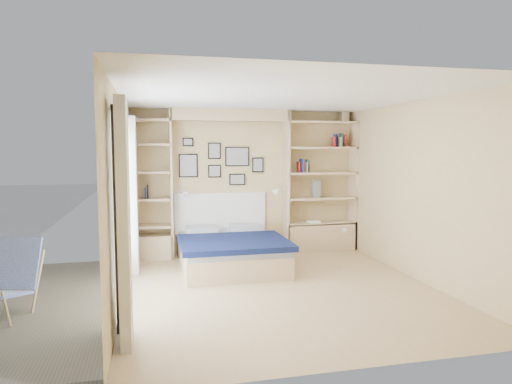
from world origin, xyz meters
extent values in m
plane|color=tan|center=(0.00, 0.00, 0.00)|extent=(4.50, 4.50, 0.00)
plane|color=tan|center=(0.00, 2.25, 1.25)|extent=(4.00, 0.00, 4.00)
plane|color=tan|center=(0.00, -2.25, 1.25)|extent=(4.00, 0.00, 4.00)
plane|color=tan|center=(-2.00, 0.00, 1.25)|extent=(0.00, 4.50, 4.50)
plane|color=tan|center=(2.00, 0.00, 1.25)|extent=(0.00, 4.50, 4.50)
plane|color=white|center=(0.00, 0.00, 2.50)|extent=(4.50, 4.50, 0.00)
cube|color=#E0BD8C|center=(-1.30, 2.08, 1.25)|extent=(0.04, 0.35, 2.50)
cube|color=#E0BD8C|center=(0.70, 2.08, 1.25)|extent=(0.04, 0.35, 2.50)
cube|color=#E0BD8C|center=(-0.30, 2.08, 2.40)|extent=(2.00, 0.35, 0.20)
cube|color=#E0BD8C|center=(1.98, 2.08, 1.25)|extent=(0.04, 0.35, 2.50)
cube|color=#E0BD8C|center=(-1.98, 2.08, 1.25)|extent=(0.04, 0.35, 2.50)
cube|color=#E0BD8C|center=(1.35, 2.08, 0.25)|extent=(1.30, 0.35, 0.50)
cube|color=#E0BD8C|center=(-1.65, 2.08, 0.20)|extent=(0.70, 0.35, 0.40)
cube|color=black|center=(-1.97, 0.00, 2.23)|extent=(0.04, 2.08, 0.06)
cube|color=black|center=(-1.97, 0.00, 0.03)|extent=(0.04, 2.08, 0.06)
cube|color=black|center=(-1.97, -1.02, 1.10)|extent=(0.04, 0.06, 2.20)
cube|color=black|center=(-1.97, 1.02, 1.10)|extent=(0.04, 0.06, 2.20)
cube|color=silver|center=(-1.98, 0.00, 1.12)|extent=(0.01, 2.00, 2.20)
cube|color=white|center=(-1.88, -1.30, 1.15)|extent=(0.10, 0.45, 2.30)
cube|color=white|center=(-1.88, 1.30, 1.15)|extent=(0.10, 0.45, 2.30)
cube|color=#E0BD8C|center=(1.35, 2.08, 0.50)|extent=(1.30, 0.35, 0.04)
cube|color=#E0BD8C|center=(1.35, 2.08, 0.95)|extent=(1.30, 0.35, 0.04)
cube|color=#E0BD8C|center=(1.35, 2.08, 1.40)|extent=(1.30, 0.35, 0.04)
cube|color=#E0BD8C|center=(1.35, 2.08, 1.85)|extent=(1.30, 0.35, 0.04)
cube|color=#E0BD8C|center=(1.35, 2.08, 2.30)|extent=(1.30, 0.35, 0.04)
cube|color=#E0BD8C|center=(-1.65, 2.08, 0.55)|extent=(0.70, 0.35, 0.04)
cube|color=#E0BD8C|center=(-1.65, 2.08, 1.00)|extent=(0.70, 0.35, 0.04)
cube|color=#E0BD8C|center=(-1.65, 2.08, 1.45)|extent=(0.70, 0.35, 0.04)
cube|color=#E0BD8C|center=(-1.65, 2.08, 1.90)|extent=(0.70, 0.35, 0.04)
cube|color=#E0BD8C|center=(-1.65, 2.08, 2.30)|extent=(0.70, 0.35, 0.04)
cube|color=#E0BD8C|center=(-0.45, 1.26, 0.16)|extent=(1.50, 1.87, 0.33)
cube|color=#B2B6C2|center=(-0.45, 1.26, 0.38)|extent=(1.46, 1.83, 0.10)
cube|color=#0D153B|center=(-0.45, 0.94, 0.45)|extent=(1.60, 1.31, 0.08)
cube|color=#B2B6C2|center=(-0.82, 1.89, 0.49)|extent=(0.51, 0.37, 0.12)
cube|color=#B2B6C2|center=(-0.08, 1.89, 0.49)|extent=(0.51, 0.37, 0.12)
cube|color=white|center=(-0.45, 2.22, 0.72)|extent=(1.60, 0.04, 0.70)
cube|color=black|center=(-1.00, 2.23, 1.55)|extent=(0.32, 0.02, 0.40)
cube|color=gray|center=(-1.00, 2.21, 1.55)|extent=(0.28, 0.01, 0.36)
cube|color=black|center=(-0.55, 2.23, 1.80)|extent=(0.22, 0.02, 0.28)
cube|color=gray|center=(-0.55, 2.21, 1.80)|extent=(0.18, 0.01, 0.24)
cube|color=black|center=(-0.55, 2.23, 1.45)|extent=(0.22, 0.02, 0.22)
cube|color=gray|center=(-0.55, 2.21, 1.45)|extent=(0.18, 0.01, 0.18)
cube|color=black|center=(-0.15, 2.23, 1.70)|extent=(0.42, 0.02, 0.34)
cube|color=gray|center=(-0.15, 2.21, 1.70)|extent=(0.38, 0.01, 0.30)
cube|color=black|center=(-0.15, 2.23, 1.30)|extent=(0.28, 0.02, 0.20)
cube|color=gray|center=(-0.15, 2.21, 1.30)|extent=(0.24, 0.01, 0.16)
cube|color=black|center=(0.22, 2.23, 1.55)|extent=(0.20, 0.02, 0.26)
cube|color=gray|center=(0.22, 2.21, 1.55)|extent=(0.16, 0.01, 0.22)
cube|color=black|center=(-1.00, 2.23, 1.95)|extent=(0.18, 0.02, 0.14)
cube|color=gray|center=(-1.00, 2.21, 1.95)|extent=(0.14, 0.01, 0.10)
cylinder|color=silver|center=(-1.16, 2.00, 1.12)|extent=(0.20, 0.02, 0.02)
cone|color=white|center=(-1.06, 2.00, 1.10)|extent=(0.13, 0.12, 0.15)
cylinder|color=silver|center=(0.56, 2.00, 1.12)|extent=(0.20, 0.02, 0.02)
cone|color=white|center=(0.46, 2.00, 1.10)|extent=(0.13, 0.12, 0.15)
cube|color=#A51E1E|center=(0.92, 2.07, 1.51)|extent=(0.02, 0.15, 0.19)
cube|color=navy|center=(0.97, 2.07, 1.54)|extent=(0.03, 0.15, 0.24)
cube|color=#BFB28C|center=(1.08, 2.07, 1.51)|extent=(0.04, 0.15, 0.18)
cube|color=#2C5E46|center=(1.09, 2.07, 1.53)|extent=(0.03, 0.15, 0.22)
cube|color=#A51E1E|center=(1.58, 2.07, 1.96)|extent=(0.02, 0.15, 0.18)
cube|color=navy|center=(1.61, 2.07, 1.98)|extent=(0.03, 0.15, 0.23)
cube|color=black|center=(1.62, 2.07, 1.96)|extent=(0.03, 0.15, 0.18)
cube|color=#BFB28C|center=(1.69, 2.07, 1.96)|extent=(0.04, 0.15, 0.17)
cube|color=#26593F|center=(1.72, 2.07, 1.99)|extent=(0.03, 0.15, 0.24)
cube|color=#A51E1E|center=(1.78, 2.07, 1.98)|extent=(0.03, 0.15, 0.22)
cube|color=navy|center=(-1.72, 2.07, 1.11)|extent=(0.02, 0.15, 0.18)
cube|color=black|center=(-1.69, 2.07, 1.13)|extent=(0.03, 0.15, 0.22)
cube|color=#E0BD8C|center=(1.77, 2.07, 2.40)|extent=(0.13, 0.13, 0.15)
cone|color=#E0BD8C|center=(1.77, 2.07, 2.51)|extent=(0.20, 0.20, 0.08)
cube|color=slate|center=(1.26, 2.07, 1.12)|extent=(0.12, 0.12, 0.30)
cube|color=white|center=(1.20, 2.02, 0.54)|extent=(0.22, 0.16, 0.03)
cylinder|color=tan|center=(-3.08, -0.70, 0.22)|extent=(0.07, 0.14, 0.42)
cylinder|color=tan|center=(-2.91, -0.13, 0.32)|extent=(0.13, 0.34, 0.70)
cube|color=#3449A5|center=(-3.13, -0.03, 0.54)|extent=(0.53, 0.36, 0.57)
camera|label=1|loc=(-1.63, -5.62, 1.84)|focal=32.00mm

